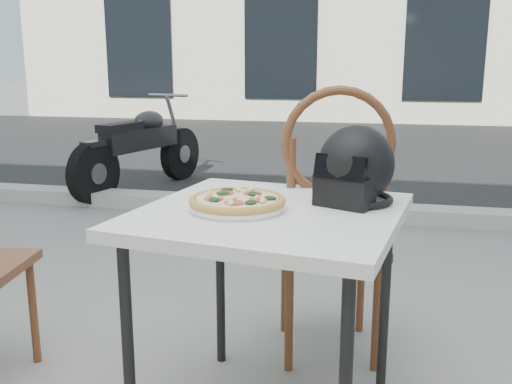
% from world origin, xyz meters
% --- Properties ---
extents(street_asphalt, '(30.00, 8.00, 0.00)m').
position_xyz_m(street_asphalt, '(0.00, 7.00, 0.00)').
color(street_asphalt, black).
rests_on(street_asphalt, ground).
extents(curb, '(30.00, 0.25, 0.12)m').
position_xyz_m(curb, '(0.00, 3.00, 0.06)').
color(curb, '#A6A59B').
rests_on(curb, ground).
extents(cafe_table_main, '(0.92, 0.92, 0.77)m').
position_xyz_m(cafe_table_main, '(0.24, 0.18, 0.70)').
color(cafe_table_main, white).
rests_on(cafe_table_main, ground).
extents(plate, '(0.41, 0.41, 0.02)m').
position_xyz_m(plate, '(0.14, 0.16, 0.78)').
color(plate, white).
rests_on(plate, cafe_table_main).
extents(pizza, '(0.41, 0.41, 0.04)m').
position_xyz_m(pizza, '(0.14, 0.16, 0.80)').
color(pizza, '#C29447').
rests_on(pizza, plate).
extents(helmet, '(0.34, 0.34, 0.26)m').
position_xyz_m(helmet, '(0.49, 0.34, 0.88)').
color(helmet, black).
rests_on(helmet, cafe_table_main).
extents(cafe_chair_main, '(0.52, 0.52, 1.15)m').
position_xyz_m(cafe_chair_main, '(0.40, 0.68, 0.64)').
color(cafe_chair_main, brown).
rests_on(cafe_chair_main, ground).
extents(motorcycle, '(0.67, 1.84, 0.93)m').
position_xyz_m(motorcycle, '(-1.75, 3.63, 0.41)').
color(motorcycle, black).
rests_on(motorcycle, street_asphalt).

